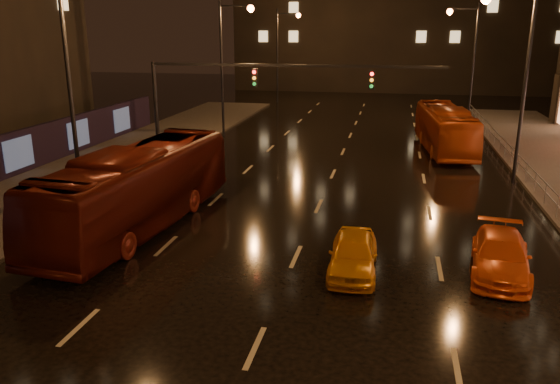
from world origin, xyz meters
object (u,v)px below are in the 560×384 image
bus_red (139,188)px  bus_curb (445,129)px  taxi_far (500,255)px  taxi_near (353,254)px

bus_red → bus_curb: bearing=57.8°
taxi_far → bus_red: bearing=-179.9°
bus_curb → taxi_far: 19.80m
taxi_near → bus_red: bearing=162.0°
bus_red → taxi_far: (13.76, -1.80, -1.02)m
bus_curb → taxi_far: (0.32, -19.78, -0.84)m
taxi_far → taxi_near: bearing=-161.8°
bus_curb → taxi_near: size_ratio=2.74×
bus_curb → taxi_near: (-4.49, -20.68, -0.82)m
bus_red → taxi_far: bearing=-2.8°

